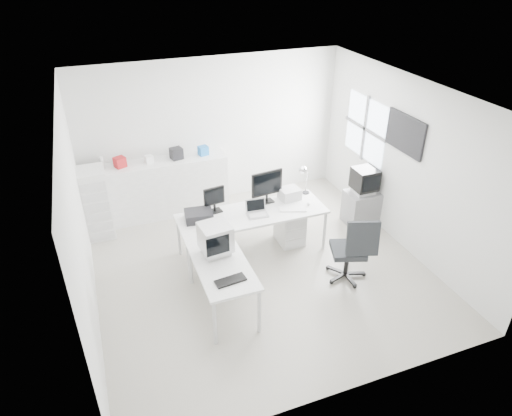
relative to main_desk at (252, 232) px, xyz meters
name	(u,v)px	position (x,y,z in m)	size (l,w,h in m)	color
floor	(260,268)	(-0.04, -0.48, -0.38)	(5.00, 5.00, 0.01)	silver
ceiling	(261,95)	(-0.04, -0.48, 2.42)	(5.00, 5.00, 0.01)	white
back_wall	(213,132)	(-0.04, 2.02, 1.02)	(5.00, 0.02, 2.80)	silver
left_wall	(79,223)	(-2.54, -0.48, 1.02)	(0.02, 5.00, 2.80)	silver
right_wall	(405,165)	(2.46, -0.48, 1.02)	(0.02, 5.00, 2.80)	silver
window	(365,128)	(2.44, 0.72, 1.23)	(0.02, 1.20, 1.10)	white
wall_picture	(405,134)	(2.43, -0.38, 1.52)	(0.04, 0.90, 0.60)	black
main_desk	(252,232)	(0.00, 0.00, 0.00)	(2.40, 0.80, 0.75)	silver
side_desk	(222,285)	(-0.85, -1.10, 0.00)	(0.70, 1.40, 0.75)	silver
drawer_pedestal	(290,227)	(0.70, 0.05, -0.08)	(0.40, 0.50, 0.60)	silver
inkjet_printer	(199,216)	(-0.85, 0.10, 0.45)	(0.42, 0.33, 0.15)	black
lcd_monitor_small	(214,200)	(-0.55, 0.25, 0.59)	(0.35, 0.20, 0.43)	black
lcd_monitor_large	(267,187)	(0.35, 0.25, 0.66)	(0.55, 0.22, 0.57)	black
laptop	(257,209)	(0.05, -0.10, 0.49)	(0.34, 0.35, 0.22)	#B7B7BA
white_keyboard	(293,210)	(0.65, -0.15, 0.38)	(0.44, 0.14, 0.02)	silver
white_mouse	(308,204)	(0.95, -0.10, 0.40)	(0.06, 0.06, 0.06)	silver
laser_printer	(289,194)	(0.75, 0.22, 0.47)	(0.33, 0.28, 0.19)	#BBBBBB
desk_lamp	(307,182)	(1.10, 0.30, 0.59)	(0.15, 0.15, 0.44)	silver
crt_monitor	(215,239)	(-0.85, -0.85, 0.61)	(0.41, 0.41, 0.47)	#B7B7BA
black_keyboard	(230,280)	(-0.85, -1.50, 0.39)	(0.40, 0.16, 0.03)	black
office_chair	(348,247)	(1.11, -1.14, 0.18)	(0.64, 0.64, 1.11)	#242729
tv_cabinet	(361,207)	(2.18, 0.17, -0.06)	(0.57, 0.47, 0.62)	slate
crt_tv	(365,181)	(2.18, 0.17, 0.47)	(0.50, 0.48, 0.45)	black
sideboard	(169,187)	(-1.01, 1.76, 0.17)	(2.17, 0.54, 1.09)	silver
clutter_box_a	(120,162)	(-1.81, 1.76, 0.80)	(0.18, 0.16, 0.18)	maroon
clutter_box_b	(149,159)	(-1.31, 1.76, 0.78)	(0.14, 0.12, 0.14)	silver
clutter_box_c	(176,153)	(-0.81, 1.76, 0.81)	(0.20, 0.19, 0.20)	black
clutter_box_d	(203,151)	(-0.31, 1.76, 0.80)	(0.17, 0.15, 0.17)	#1966B5
clutter_bottle	(102,163)	(-2.11, 1.80, 0.82)	(0.07, 0.07, 0.22)	silver
filing_cabinet	(97,203)	(-2.32, 1.44, 0.26)	(0.44, 0.53, 1.26)	silver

